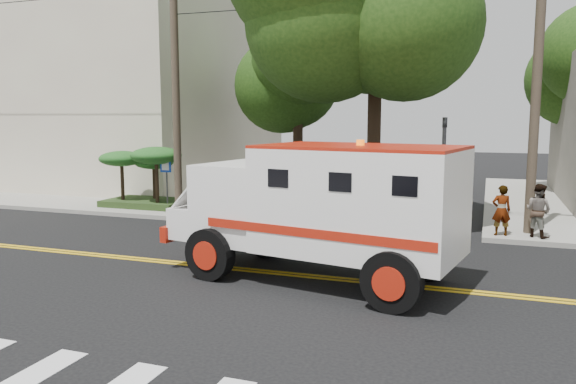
% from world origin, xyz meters
% --- Properties ---
extents(ground, '(100.00, 100.00, 0.00)m').
position_xyz_m(ground, '(0.00, 0.00, 0.00)').
color(ground, black).
rests_on(ground, ground).
extents(sidewalk_nw, '(17.00, 17.00, 0.15)m').
position_xyz_m(sidewalk_nw, '(-13.50, 13.50, 0.07)').
color(sidewalk_nw, gray).
rests_on(sidewalk_nw, ground).
extents(building_left, '(16.00, 14.00, 10.00)m').
position_xyz_m(building_left, '(-15.50, 15.00, 5.15)').
color(building_left, beige).
rests_on(building_left, sidewalk_nw).
extents(utility_pole_left, '(0.28, 0.28, 9.00)m').
position_xyz_m(utility_pole_left, '(-5.60, 6.00, 4.50)').
color(utility_pole_left, '#382D23').
rests_on(utility_pole_left, ground).
extents(utility_pole_right, '(0.28, 0.28, 9.00)m').
position_xyz_m(utility_pole_right, '(6.30, 6.20, 4.50)').
color(utility_pole_right, '#382D23').
rests_on(utility_pole_right, ground).
extents(tree_main, '(6.08, 5.70, 9.85)m').
position_xyz_m(tree_main, '(1.94, 6.21, 7.20)').
color(tree_main, black).
rests_on(tree_main, ground).
extents(tree_left, '(4.48, 4.20, 7.70)m').
position_xyz_m(tree_left, '(-2.68, 11.79, 5.73)').
color(tree_left, black).
rests_on(tree_left, ground).
extents(traffic_signal, '(0.15, 0.18, 3.60)m').
position_xyz_m(traffic_signal, '(3.80, 5.60, 2.23)').
color(traffic_signal, '#3F3F42').
rests_on(traffic_signal, ground).
extents(accessibility_sign, '(0.45, 0.10, 2.02)m').
position_xyz_m(accessibility_sign, '(-6.20, 6.17, 1.37)').
color(accessibility_sign, '#3F3F42').
rests_on(accessibility_sign, ground).
extents(palm_planter, '(3.52, 2.63, 2.36)m').
position_xyz_m(palm_planter, '(-7.44, 6.62, 1.65)').
color(palm_planter, '#1E3314').
rests_on(palm_planter, sidewalk_nw).
extents(armored_truck, '(6.95, 3.61, 3.02)m').
position_xyz_m(armored_truck, '(1.71, -0.21, 1.72)').
color(armored_truck, white).
rests_on(armored_truck, ground).
extents(pedestrian_a, '(0.61, 0.47, 1.49)m').
position_xyz_m(pedestrian_a, '(5.50, 5.50, 0.90)').
color(pedestrian_a, gray).
rests_on(pedestrian_a, sidewalk_ne).
extents(pedestrian_b, '(0.96, 0.93, 1.56)m').
position_xyz_m(pedestrian_b, '(6.50, 5.60, 0.93)').
color(pedestrian_b, gray).
rests_on(pedestrian_b, sidewalk_ne).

